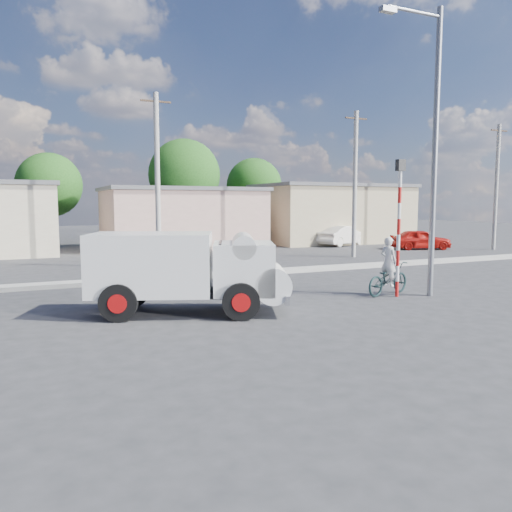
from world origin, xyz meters
name	(u,v)px	position (x,y,z in m)	size (l,w,h in m)	color
ground_plane	(340,315)	(0.00, 0.00, 0.00)	(120.00, 120.00, 0.00)	#2B2B2E
median	(230,274)	(0.00, 8.00, 0.08)	(40.00, 0.80, 0.16)	#99968E
truck	(190,269)	(-3.56, 1.94, 1.22)	(5.64, 3.72, 2.19)	black
bicycle	(388,279)	(3.15, 1.90, 0.53)	(0.71, 2.04, 1.07)	#162929
cyclist	(388,271)	(3.15, 1.90, 0.80)	(0.59, 0.38, 1.61)	silver
car_cream	(342,236)	(12.76, 18.67, 0.70)	(1.49, 4.27, 1.41)	white
car_red	(420,239)	(15.75, 14.09, 0.65)	(1.55, 3.84, 1.31)	#B3140E
traffic_pole	(399,216)	(3.20, 1.50, 2.59)	(0.28, 0.18, 4.36)	red
streetlight	(431,140)	(4.14, 1.20, 4.96)	(2.34, 0.22, 9.00)	slate
building_row	(169,216)	(1.10, 22.00, 2.13)	(37.80, 7.30, 4.44)	#C2B093
tree_row	(102,179)	(-2.27, 28.62, 4.83)	(34.13, 7.32, 8.10)	#38281E
utility_poles	(261,182)	(3.25, 12.00, 4.07)	(35.40, 0.24, 8.00)	#99968E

